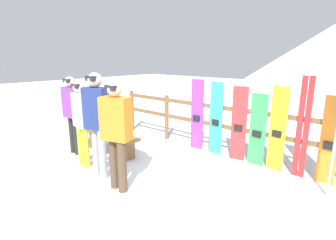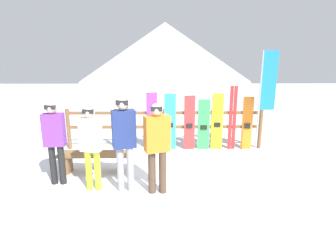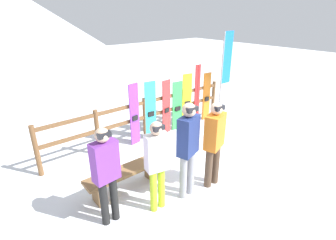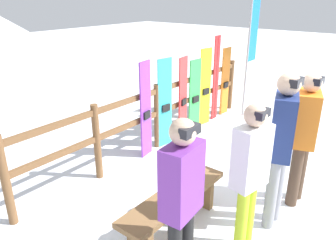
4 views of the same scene
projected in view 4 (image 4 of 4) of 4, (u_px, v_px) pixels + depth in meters
name	position (u px, v px, depth m)	size (l,w,h in m)	color
ground_plane	(259.00, 182.00, 4.59)	(40.00, 40.00, 0.00)	white
fence	(157.00, 111.00, 5.43)	(5.25, 0.10, 1.10)	brown
bench	(175.00, 203.00, 3.57)	(1.49, 0.36, 0.45)	brown
person_orange	(304.00, 131.00, 3.85)	(0.49, 0.36, 1.66)	#4C3828
person_navy	(281.00, 140.00, 3.43)	(0.45, 0.34, 1.76)	gray
person_white	(250.00, 170.00, 3.05)	(0.40, 0.27, 1.59)	#B7D826
person_purple	(182.00, 196.00, 2.64)	(0.40, 0.24, 1.62)	black
snowboard_purple	(146.00, 110.00, 5.11)	(0.28, 0.09, 1.54)	purple
snowboard_cyan	(165.00, 104.00, 5.47)	(0.30, 0.08, 1.51)	#2DBFCC
snowboard_red	(183.00, 98.00, 5.85)	(0.29, 0.09, 1.46)	red
snowboard_green	(195.00, 96.00, 6.15)	(0.31, 0.07, 1.36)	green
snowboard_yellow	(205.00, 88.00, 6.38)	(0.30, 0.09, 1.52)	yellow
ski_pair_red	(216.00, 79.00, 6.64)	(0.19, 0.02, 1.71)	red
snowboard_orange	(225.00, 82.00, 6.98)	(0.28, 0.07, 1.43)	orange
rental_flag	(252.00, 38.00, 6.60)	(0.40, 0.04, 2.59)	#99999E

